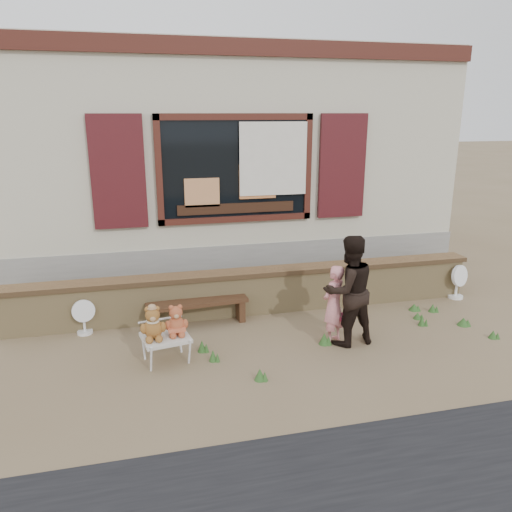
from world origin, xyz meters
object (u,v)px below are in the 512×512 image
object	(u,v)px
bench	(198,307)
adult	(349,291)
teddy_bear_right	(176,319)
teddy_bear_left	(153,322)
child	(333,304)
folding_chair	(166,338)

from	to	relation	value
bench	adult	bearing A→B (deg)	-34.07
adult	teddy_bear_right	bearing A→B (deg)	-9.78
bench	teddy_bear_left	world-z (taller)	teddy_bear_left
child	teddy_bear_left	bearing A→B (deg)	-32.64
bench	child	size ratio (longest dim) A/B	1.38
teddy_bear_right	adult	distance (m)	2.20
teddy_bear_right	child	bearing A→B (deg)	-10.25
teddy_bear_left	child	bearing A→B (deg)	-9.00
teddy_bear_left	teddy_bear_right	bearing A→B (deg)	-0.00
bench	teddy_bear_right	bearing A→B (deg)	-115.79
bench	adult	distance (m)	2.14
child	adult	xyz separation A→B (m)	(0.17, -0.07, 0.20)
teddy_bear_left	folding_chair	bearing A→B (deg)	-0.00
teddy_bear_left	adult	xyz separation A→B (m)	(2.47, -0.01, 0.19)
teddy_bear_right	adult	size ratio (longest dim) A/B	0.27
folding_chair	bench	bearing A→B (deg)	52.20
bench	child	world-z (taller)	child
bench	adult	xyz separation A→B (m)	(1.82, -1.03, 0.46)
teddy_bear_right	adult	xyz separation A→B (m)	(2.19, -0.07, 0.20)
bench	folding_chair	bearing A→B (deg)	-121.95
child	adult	size ratio (longest dim) A/B	0.72
child	adult	distance (m)	0.27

